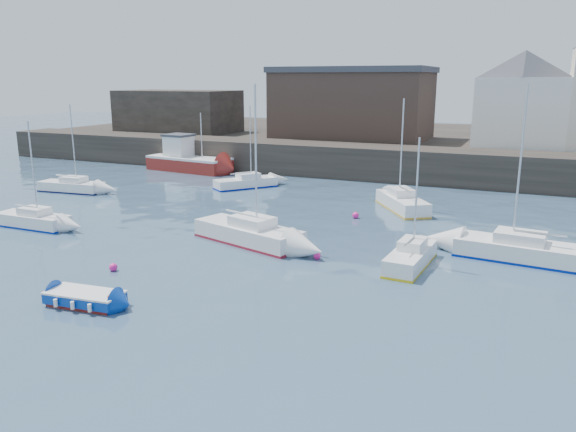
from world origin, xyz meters
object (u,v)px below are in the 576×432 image
at_px(fishing_boat, 187,159).
at_px(sailboat_a, 33,220).
at_px(buoy_far, 355,218).
at_px(sailboat_e, 72,186).
at_px(sailboat_f, 402,202).
at_px(sailboat_b, 249,233).
at_px(sailboat_h, 246,182).
at_px(sailboat_c, 411,257).
at_px(buoy_near, 114,271).
at_px(blue_dinghy, 85,298).
at_px(sailboat_d, 525,251).
at_px(buoy_mid, 317,259).

distance_m(fishing_boat, sailboat_a, 23.47).
bearing_deg(buoy_far, sailboat_e, -178.30).
relative_size(sailboat_f, buoy_far, 17.56).
height_order(sailboat_b, sailboat_e, sailboat_b).
xyz_separation_m(sailboat_f, sailboat_h, (-14.23, 2.92, -0.10)).
height_order(sailboat_e, sailboat_h, sailboat_e).
relative_size(sailboat_c, buoy_near, 15.82).
bearing_deg(blue_dinghy, sailboat_d, 39.87).
relative_size(blue_dinghy, fishing_boat, 0.36).
bearing_deg(blue_dinghy, buoy_near, 115.86).
bearing_deg(buoy_mid, fishing_boat, 135.89).
xyz_separation_m(blue_dinghy, sailboat_e, (-18.59, 18.27, 0.12)).
xyz_separation_m(fishing_boat, sailboat_e, (-2.51, -13.36, -0.67)).
bearing_deg(sailboat_h, sailboat_f, -11.60).
bearing_deg(fishing_boat, sailboat_c, -37.69).
distance_m(fishing_boat, sailboat_d, 37.15).
relative_size(fishing_boat, buoy_far, 20.75).
height_order(fishing_boat, sailboat_a, sailboat_a).
xyz_separation_m(fishing_boat, sailboat_f, (24.13, -8.80, -0.59)).
bearing_deg(sailboat_a, buoy_mid, 3.60).
height_order(blue_dinghy, sailboat_a, sailboat_a).
xyz_separation_m(sailboat_a, sailboat_c, (23.51, 2.02, 0.02)).
bearing_deg(blue_dinghy, buoy_mid, 55.79).
height_order(sailboat_e, buoy_near, sailboat_e).
xyz_separation_m(fishing_boat, sailboat_h, (9.90, -5.87, -0.69)).
distance_m(sailboat_d, buoy_mid, 10.73).
xyz_separation_m(sailboat_d, buoy_near, (-18.37, -9.87, -0.54)).
relative_size(fishing_boat, sailboat_d, 1.03).
height_order(sailboat_a, buoy_far, sailboat_a).
bearing_deg(buoy_far, sailboat_f, 59.42).
xyz_separation_m(blue_dinghy, buoy_mid, (6.58, 9.67, -0.34)).
bearing_deg(blue_dinghy, buoy_far, 73.08).
height_order(fishing_boat, sailboat_e, sailboat_e).
bearing_deg(sailboat_f, sailboat_b, -117.21).
bearing_deg(sailboat_d, buoy_mid, -157.54).
distance_m(sailboat_d, buoy_far, 11.93).
height_order(blue_dinghy, buoy_mid, blue_dinghy).
xyz_separation_m(fishing_boat, sailboat_b, (18.00, -20.73, -0.56)).
distance_m(blue_dinghy, buoy_mid, 11.70).
bearing_deg(sailboat_f, fishing_boat, 159.97).
bearing_deg(blue_dinghy, fishing_boat, 116.95).
height_order(blue_dinghy, sailboat_h, sailboat_h).
bearing_deg(sailboat_c, sailboat_h, 138.84).
bearing_deg(buoy_far, sailboat_d, -26.04).
height_order(fishing_boat, sailboat_c, sailboat_c).
distance_m(fishing_boat, buoy_far, 25.28).
bearing_deg(sailboat_f, buoy_near, -117.68).
height_order(blue_dinghy, sailboat_e, sailboat_e).
distance_m(sailboat_e, sailboat_f, 27.03).
xyz_separation_m(fishing_boat, buoy_far, (21.86, -12.64, -1.14)).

